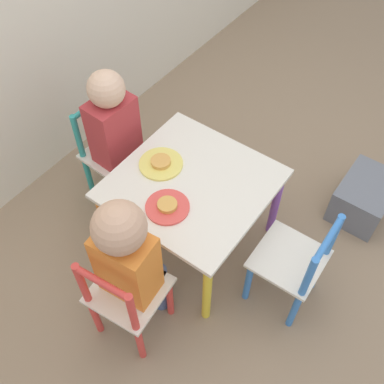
{
  "coord_description": "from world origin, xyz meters",
  "views": [
    {
      "loc": [
        -0.93,
        -0.68,
        1.81
      ],
      "look_at": [
        0.0,
        0.0,
        0.36
      ],
      "focal_mm": 42.0,
      "sensor_mm": 36.0,
      "label": 1
    }
  ],
  "objects": [
    {
      "name": "ground_plane",
      "position": [
        0.0,
        0.0,
        0.0
      ],
      "size": [
        6.0,
        6.0,
        0.0
      ],
      "primitive_type": "plane",
      "color": "#8C755B"
    },
    {
      "name": "kids_table",
      "position": [
        0.0,
        0.0,
        0.37
      ],
      "size": [
        0.6,
        0.6,
        0.43
      ],
      "color": "silver",
      "rests_on": "ground_plane"
    },
    {
      "name": "chair_red",
      "position": [
        -0.48,
        -0.05,
        0.26
      ],
      "size": [
        0.29,
        0.29,
        0.53
      ],
      "rotation": [
        0.0,
        0.0,
        -4.61
      ],
      "color": "silver",
      "rests_on": "ground_plane"
    },
    {
      "name": "chair_teal",
      "position": [
        0.03,
        0.49,
        0.26
      ],
      "size": [
        0.27,
        0.27,
        0.53
      ],
      "rotation": [
        0.0,
        0.0,
        -0.06
      ],
      "color": "silver",
      "rests_on": "ground_plane"
    },
    {
      "name": "chair_blue",
      "position": [
        0.01,
        -0.49,
        0.26
      ],
      "size": [
        0.26,
        0.26,
        0.53
      ],
      "rotation": [
        0.0,
        0.0,
        -3.12
      ],
      "color": "silver",
      "rests_on": "ground_plane"
    },
    {
      "name": "child_left",
      "position": [
        -0.42,
        -0.04,
        0.47
      ],
      "size": [
        0.23,
        0.21,
        0.76
      ],
      "rotation": [
        0.0,
        0.0,
        -4.61
      ],
      "color": "#4C608E",
      "rests_on": "ground_plane"
    },
    {
      "name": "child_back",
      "position": [
        0.02,
        0.42,
        0.45
      ],
      "size": [
        0.21,
        0.22,
        0.75
      ],
      "rotation": [
        0.0,
        0.0,
        -0.06
      ],
      "color": "#7A6B5B",
      "rests_on": "ground_plane"
    },
    {
      "name": "plate_left",
      "position": [
        -0.16,
        0.0,
        0.44
      ],
      "size": [
        0.17,
        0.17,
        0.03
      ],
      "color": "#E54C47",
      "rests_on": "kids_table"
    },
    {
      "name": "plate_back",
      "position": [
        0.0,
        0.16,
        0.44
      ],
      "size": [
        0.18,
        0.18,
        0.03
      ],
      "color": "#EADB66",
      "rests_on": "kids_table"
    },
    {
      "name": "storage_bin",
      "position": [
        0.64,
        -0.57,
        0.1
      ],
      "size": [
        0.32,
        0.23,
        0.2
      ],
      "color": "slate",
      "rests_on": "ground_plane"
    }
  ]
}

